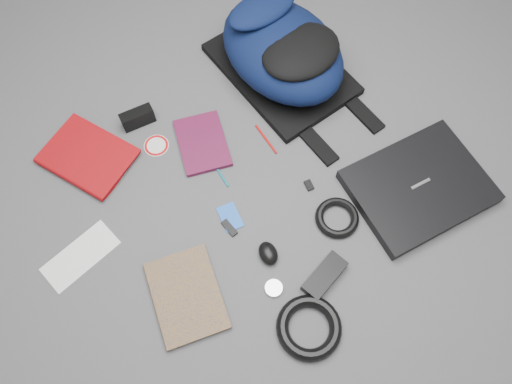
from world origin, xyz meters
TOP-DOWN VIEW (x-y plane):
  - ground at (0.00, 0.00)m, footprint 4.00×4.00m
  - backpack at (0.37, 0.33)m, footprint 0.39×0.56m
  - laptop at (0.41, -0.31)m, footprint 0.47×0.39m
  - textbook_red at (-0.45, 0.41)m, footprint 0.30×0.34m
  - comic_book at (-0.45, -0.10)m, footprint 0.26×0.31m
  - envelope at (-0.54, 0.17)m, footprint 0.24×0.13m
  - dvd_case at (-0.02, 0.26)m, footprint 0.22×0.26m
  - compact_camera at (-0.14, 0.46)m, footprint 0.12×0.06m
  - sticker_disc at (-0.15, 0.35)m, footprint 0.09×0.09m
  - pen_teal at (-0.04, 0.14)m, footprint 0.02×0.12m
  - pen_red at (0.15, 0.14)m, footprint 0.02×0.13m
  - id_badge at (-0.11, -0.01)m, footprint 0.08×0.10m
  - usb_black at (-0.14, -0.04)m, footprint 0.02×0.06m
  - key_fob at (0.15, -0.08)m, footprint 0.03×0.04m
  - mouse at (-0.10, -0.18)m, footprint 0.07×0.09m
  - headphone_left at (-0.34, -0.17)m, footprint 0.06×0.06m
  - headphone_right at (-0.15, -0.27)m, footprint 0.06×0.06m
  - cable_coil at (0.14, -0.22)m, footprint 0.14×0.14m
  - power_brick at (-0.01, -0.34)m, footprint 0.15×0.09m
  - power_cord_coil at (-0.14, -0.42)m, footprint 0.22×0.22m

SIDE VIEW (x-z plane):
  - ground at x=0.00m, z-range 0.00..0.00m
  - sticker_disc at x=-0.15m, z-range 0.00..0.00m
  - envelope at x=-0.54m, z-range 0.00..0.00m
  - id_badge at x=-0.11m, z-range 0.00..0.00m
  - pen_teal at x=-0.04m, z-range 0.00..0.01m
  - pen_red at x=0.15m, z-range 0.00..0.01m
  - key_fob at x=0.15m, z-range 0.00..0.01m
  - usb_black at x=-0.14m, z-range 0.00..0.01m
  - headphone_left at x=-0.34m, z-range 0.00..0.01m
  - headphone_right at x=-0.15m, z-range 0.00..0.01m
  - dvd_case at x=-0.02m, z-range 0.00..0.02m
  - comic_book at x=-0.45m, z-range 0.00..0.02m
  - cable_coil at x=0.14m, z-range 0.00..0.03m
  - textbook_red at x=-0.45m, z-range 0.00..0.03m
  - power_cord_coil at x=-0.14m, z-range 0.00..0.04m
  - power_brick at x=-0.01m, z-range 0.00..0.04m
  - mouse at x=-0.10m, z-range 0.00..0.04m
  - laptop at x=0.41m, z-range 0.00..0.04m
  - compact_camera at x=-0.14m, z-range 0.00..0.06m
  - backpack at x=0.37m, z-range 0.00..0.23m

